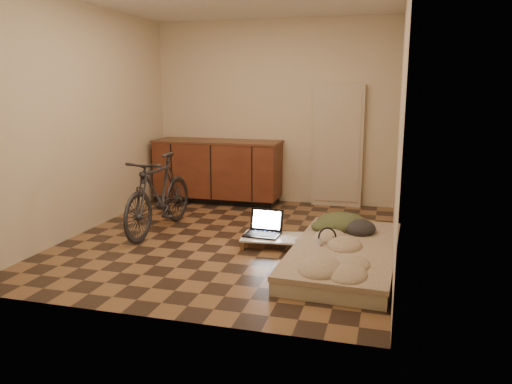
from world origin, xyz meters
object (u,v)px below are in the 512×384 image
(bicycle, at_px, (159,190))
(futon, at_px, (344,254))
(lap_desk, at_px, (273,238))
(laptop, at_px, (264,230))

(bicycle, height_order, futon, bicycle)
(bicycle, relative_size, futon, 0.76)
(bicycle, xyz_separation_m, futon, (2.19, -0.49, -0.41))
(lap_desk, bearing_deg, futon, -27.08)
(bicycle, bearing_deg, lap_desk, -4.52)
(bicycle, distance_m, lap_desk, 1.48)
(bicycle, height_order, laptop, bicycle)
(bicycle, xyz_separation_m, laptop, (1.29, -0.13, -0.34))
(laptop, bearing_deg, bicycle, 177.51)
(bicycle, bearing_deg, laptop, -3.14)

